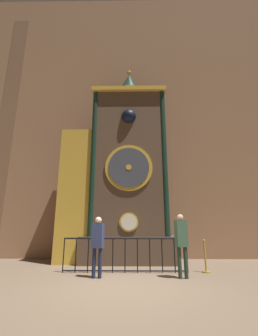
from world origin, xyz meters
TOP-DOWN VIEW (x-y plane):
  - ground_plane at (0.00, 0.00)m, footprint 28.00×28.00m
  - cathedral_back_wall at (-0.09, 5.25)m, footprint 24.00×0.32m
  - clock_tower at (-0.36, 3.88)m, footprint 5.00×1.79m
  - railing_fence at (-0.02, 1.89)m, footprint 4.12×0.05m
  - visitor_near at (-0.82, 1.09)m, footprint 0.38×0.29m
  - visitor_far at (1.70, 1.07)m, footprint 0.39×0.31m
  - stanchion_post at (2.64, 1.98)m, footprint 0.28×0.28m

SIDE VIEW (x-z plane):
  - ground_plane at x=0.00m, z-range 0.00..0.00m
  - stanchion_post at x=2.64m, z-range -0.18..0.86m
  - railing_fence at x=-0.02m, z-range 0.05..1.14m
  - visitor_near at x=-0.82m, z-range 0.18..1.92m
  - visitor_far at x=1.70m, z-range 0.18..2.00m
  - clock_tower at x=-0.36m, z-range -0.84..8.36m
  - cathedral_back_wall at x=-0.09m, z-range -0.01..15.39m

